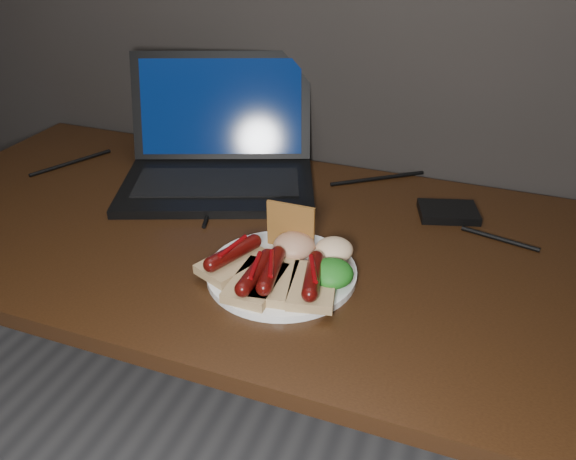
{
  "coord_description": "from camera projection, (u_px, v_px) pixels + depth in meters",
  "views": [
    {
      "loc": [
        0.41,
        0.56,
        1.29
      ],
      "look_at": [
        0.14,
        1.3,
        0.82
      ],
      "focal_mm": 35.0,
      "sensor_mm": 36.0,
      "label": 1
    }
  ],
  "objects": [
    {
      "name": "bread_sausage_left",
      "position": [
        234.0,
        259.0,
        0.92
      ],
      "size": [
        0.11,
        0.13,
        0.04
      ],
      "color": "tan",
      "rests_on": "plate"
    },
    {
      "name": "laptop",
      "position": [
        219.0,
        156.0,
        1.22
      ],
      "size": [
        0.5,
        0.46,
        0.25
      ],
      "color": "black",
      "rests_on": "desk"
    },
    {
      "name": "bread_sausage_right",
      "position": [
        313.0,
        282.0,
        0.87
      ],
      "size": [
        0.09,
        0.13,
        0.04
      ],
      "color": "tan",
      "rests_on": "plate"
    },
    {
      "name": "plate",
      "position": [
        282.0,
        272.0,
        0.93
      ],
      "size": [
        0.3,
        0.3,
        0.01
      ],
      "primitive_type": "cylinder",
      "rotation": [
        0.0,
        0.0,
        -0.21
      ],
      "color": "white",
      "rests_on": "desk"
    },
    {
      "name": "salad_greens",
      "position": [
        332.0,
        273.0,
        0.88
      ],
      "size": [
        0.07,
        0.07,
        0.04
      ],
      "primitive_type": "ellipsoid",
      "color": "#135210",
      "rests_on": "plate"
    },
    {
      "name": "bread_sausage_center",
      "position": [
        271.0,
        276.0,
        0.88
      ],
      "size": [
        0.09,
        0.12,
        0.04
      ],
      "color": "tan",
      "rests_on": "plate"
    },
    {
      "name": "desk_cables",
      "position": [
        268.0,
        189.0,
        1.19
      ],
      "size": [
        1.07,
        0.39,
        0.01
      ],
      "color": "black",
      "rests_on": "desk"
    },
    {
      "name": "crispbread",
      "position": [
        291.0,
        226.0,
        0.96
      ],
      "size": [
        0.09,
        0.01,
        0.08
      ],
      "primitive_type": "cube",
      "color": "#AE692F",
      "rests_on": "plate"
    },
    {
      "name": "desk",
      "position": [
        238.0,
        267.0,
        1.11
      ],
      "size": [
        1.4,
        0.7,
        0.75
      ],
      "color": "black",
      "rests_on": "ground"
    },
    {
      "name": "hard_drive",
      "position": [
        448.0,
        212.0,
        1.1
      ],
      "size": [
        0.13,
        0.11,
        0.02
      ],
      "primitive_type": "cube",
      "rotation": [
        0.0,
        0.0,
        0.29
      ],
      "color": "black",
      "rests_on": "desk"
    },
    {
      "name": "coleslaw_mound",
      "position": [
        334.0,
        249.0,
        0.94
      ],
      "size": [
        0.06,
        0.06,
        0.04
      ],
      "primitive_type": "ellipsoid",
      "color": "silver",
      "rests_on": "plate"
    },
    {
      "name": "bread_sausage_extra",
      "position": [
        256.0,
        278.0,
        0.87
      ],
      "size": [
        0.07,
        0.12,
        0.04
      ],
      "color": "tan",
      "rests_on": "plate"
    },
    {
      "name": "salsa_mound",
      "position": [
        294.0,
        246.0,
        0.95
      ],
      "size": [
        0.07,
        0.07,
        0.04
      ],
      "primitive_type": "ellipsoid",
      "color": "maroon",
      "rests_on": "plate"
    }
  ]
}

